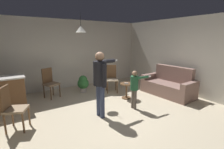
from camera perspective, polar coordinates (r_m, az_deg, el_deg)
ground at (r=4.47m, az=0.73°, el=-13.85°), size 7.68×7.68×0.00m
wall_back at (r=6.93m, az=-14.36°, el=6.80°), size 6.40×0.10×2.70m
wall_right at (r=6.42m, az=25.28°, el=5.59°), size 0.10×6.40×2.70m
couch_floral at (r=6.23m, az=18.90°, el=-3.63°), size 0.94×1.84×1.00m
kitchen_counter at (r=5.48m, az=-34.16°, el=-5.71°), size 1.26×0.66×0.95m
side_table_by_couch at (r=5.55m, az=5.00°, el=-4.97°), size 0.44×0.44×0.52m
person_adult at (r=4.09m, az=-3.97°, el=-1.01°), size 0.82×0.49×1.66m
person_child at (r=4.68m, az=7.81°, el=-3.74°), size 0.57×0.34×1.11m
dining_chair_by_counter at (r=5.96m, az=-20.66°, el=-2.34°), size 0.55×0.55×1.00m
dining_chair_near_wall at (r=6.19m, az=-0.16°, el=-0.99°), size 0.56×0.56×1.00m
dining_chair_centre_back at (r=4.20m, az=-31.20°, el=-9.42°), size 0.56×0.56×1.00m
potted_plant_corner at (r=6.23m, az=-9.93°, el=-2.93°), size 0.42×0.42×0.64m
spare_remote_on_table at (r=5.43m, az=4.98°, el=-3.04°), size 0.12×0.12×0.04m
ceiling_light_pendant at (r=5.34m, az=-10.70°, el=15.11°), size 0.32×0.32×0.55m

